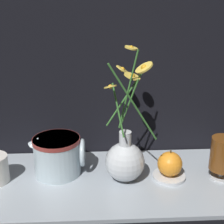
# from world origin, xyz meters

# --- Properties ---
(ground_plane) EXTENTS (6.00, 6.00, 0.00)m
(ground_plane) POSITION_xyz_m (0.00, 0.00, 0.00)
(ground_plane) COLOR black
(shelf) EXTENTS (0.81, 0.36, 0.01)m
(shelf) POSITION_xyz_m (0.00, 0.00, 0.01)
(shelf) COLOR #9EA8B2
(shelf) RESTS_ON ground_plane
(vase_with_flowers) EXTENTS (0.15, 0.27, 0.39)m
(vase_with_flowers) POSITION_xyz_m (0.05, -0.00, 0.08)
(vase_with_flowers) COLOR silver
(vase_with_flowers) RESTS_ON shelf
(ceramic_pitcher) EXTENTS (0.17, 0.14, 0.13)m
(ceramic_pitcher) POSITION_xyz_m (-0.15, 0.05, 0.08)
(ceramic_pitcher) COLOR silver
(ceramic_pitcher) RESTS_ON shelf
(tea_glass) EXTENTS (0.08, 0.08, 0.13)m
(tea_glass) POSITION_xyz_m (0.34, -0.01, 0.09)
(tea_glass) COLOR silver
(tea_glass) RESTS_ON shelf
(saucer_plate) EXTENTS (0.10, 0.10, 0.01)m
(saucer_plate) POSITION_xyz_m (0.19, -0.00, 0.02)
(saucer_plate) COLOR silver
(saucer_plate) RESTS_ON shelf
(orange_fruit) EXTENTS (0.07, 0.07, 0.08)m
(orange_fruit) POSITION_xyz_m (0.19, -0.00, 0.06)
(orange_fruit) COLOR orange
(orange_fruit) RESTS_ON saucer_plate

